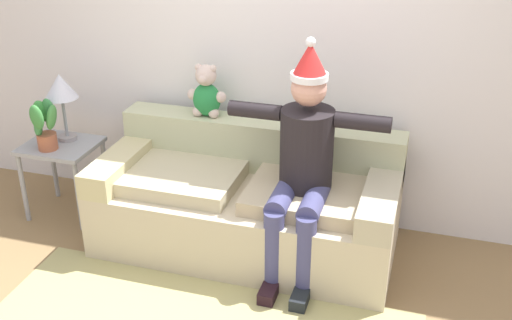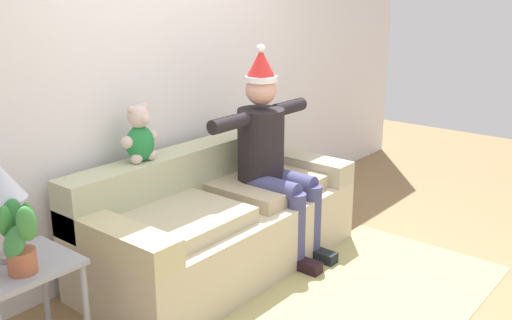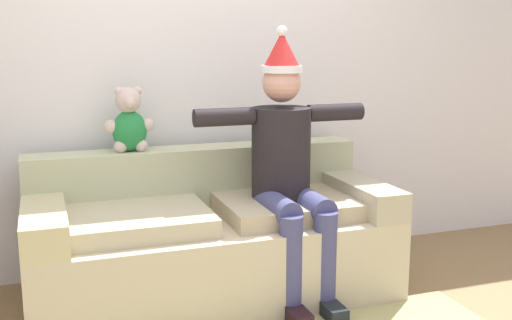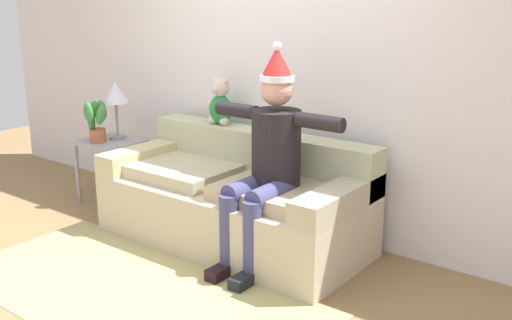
# 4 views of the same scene
# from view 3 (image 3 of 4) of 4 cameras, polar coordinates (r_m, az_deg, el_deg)

# --- Properties ---
(back_wall) EXTENTS (7.00, 0.10, 2.70)m
(back_wall) POSITION_cam_3_polar(r_m,az_deg,el_deg) (3.94, -6.62, 9.52)
(back_wall) COLOR silver
(back_wall) RESTS_ON ground_plane
(couch) EXTENTS (2.03, 0.93, 0.81)m
(couch) POSITION_cam_3_polar(r_m,az_deg,el_deg) (3.58, -4.26, -7.22)
(couch) COLOR #C2B295
(couch) RESTS_ON ground_plane
(person_seated) EXTENTS (1.02, 0.77, 1.53)m
(person_seated) POSITION_cam_3_polar(r_m,az_deg,el_deg) (3.45, 2.93, -0.16)
(person_seated) COLOR black
(person_seated) RESTS_ON ground_plane
(teddy_bear) EXTENTS (0.29, 0.17, 0.38)m
(teddy_bear) POSITION_cam_3_polar(r_m,az_deg,el_deg) (3.65, -11.72, 3.44)
(teddy_bear) COLOR #23813E
(teddy_bear) RESTS_ON couch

